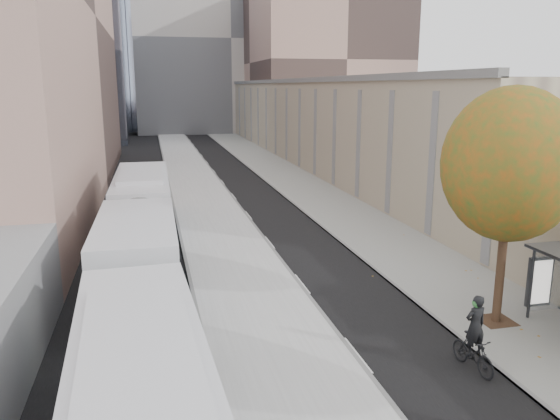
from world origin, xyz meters
name	(u,v)px	position (x,y,z in m)	size (l,w,h in m)	color
bus_platform	(203,200)	(-3.88, 35.00, 0.07)	(4.25, 150.00, 0.15)	#AFAFAF
sidewalk	(315,195)	(4.12, 35.00, 0.04)	(4.75, 150.00, 0.08)	gray
building_tan	(335,116)	(15.50, 64.00, 4.00)	(18.00, 92.00, 8.00)	gray
building_far_block	(224,42)	(6.00, 96.00, 15.00)	(30.00, 18.00, 30.00)	#ACA49D
tree_c	(510,165)	(3.60, 13.00, 5.25)	(4.20, 4.20, 7.28)	#312519
bus_far	(141,220)	(-7.78, 23.13, 1.70)	(2.95, 18.69, 3.11)	silver
cyclist	(474,343)	(1.11, 10.46, 0.81)	(0.67, 1.75, 2.18)	black
distant_car	(148,179)	(-7.48, 41.61, 0.58)	(1.37, 3.41, 1.16)	silver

